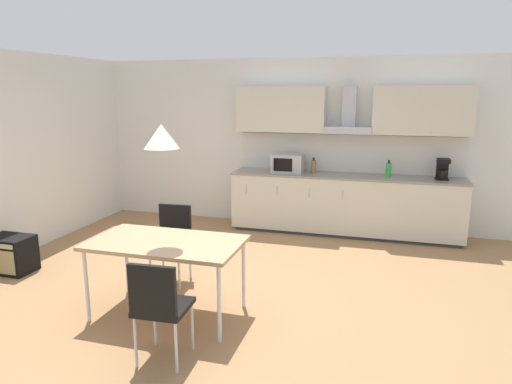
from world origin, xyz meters
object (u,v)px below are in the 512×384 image
(bottle_green, at_px, (388,170))
(pendant_lamp, at_px, (161,136))
(microwave, at_px, (288,163))
(chair_far_left, at_px, (172,235))
(dining_table, at_px, (166,246))
(guitar_amp, at_px, (11,254))
(bottle_brown, at_px, (314,166))
(chair_near_right, at_px, (159,302))
(coffee_maker, at_px, (442,169))

(bottle_green, xyz_separation_m, pendant_lamp, (-2.01, -3.16, 0.72))
(microwave, height_order, chair_far_left, microwave)
(dining_table, bearing_deg, guitar_amp, 168.80)
(bottle_brown, relative_size, guitar_amp, 0.46)
(microwave, relative_size, guitar_amp, 0.92)
(chair_far_left, relative_size, chair_near_right, 1.00)
(dining_table, relative_size, pendant_lamp, 4.50)
(bottle_green, distance_m, chair_near_right, 4.31)
(bottle_green, distance_m, guitar_amp, 5.16)
(dining_table, relative_size, guitar_amp, 2.77)
(coffee_maker, xyz_separation_m, pendant_lamp, (-2.74, -3.16, 0.67))
(bottle_brown, distance_m, guitar_amp, 4.28)
(microwave, bearing_deg, dining_table, -99.09)
(microwave, relative_size, bottle_brown, 2.00)
(coffee_maker, distance_m, guitar_amp, 5.80)
(coffee_maker, bearing_deg, pendant_lamp, -130.97)
(microwave, xyz_separation_m, bottle_green, (1.50, 0.03, -0.03))
(dining_table, relative_size, chair_far_left, 1.65)
(dining_table, distance_m, guitar_amp, 2.41)
(bottle_green, bearing_deg, pendant_lamp, -122.42)
(dining_table, bearing_deg, chair_far_left, 112.70)
(bottle_brown, distance_m, dining_table, 3.30)
(bottle_green, distance_m, dining_table, 3.75)
(guitar_amp, bearing_deg, bottle_green, 31.97)
(dining_table, relative_size, chair_near_right, 1.65)
(bottle_green, relative_size, dining_table, 0.17)
(chair_near_right, distance_m, guitar_amp, 2.94)
(chair_far_left, bearing_deg, guitar_amp, -170.68)
(coffee_maker, xyz_separation_m, bottle_green, (-0.74, 0.00, -0.04))
(bottle_green, relative_size, chair_near_right, 0.28)
(bottle_brown, xyz_separation_m, chair_near_right, (-0.57, -3.95, -0.48))
(chair_far_left, xyz_separation_m, chair_near_right, (0.66, -1.57, 0.00))
(microwave, xyz_separation_m, chair_far_left, (-0.83, -2.35, -0.52))
(microwave, xyz_separation_m, chair_near_right, (-0.17, -3.92, -0.52))
(bottle_green, bearing_deg, guitar_amp, -148.03)
(microwave, distance_m, chair_far_left, 2.54)
(chair_far_left, xyz_separation_m, guitar_amp, (-1.99, -0.33, -0.31))
(microwave, distance_m, bottle_green, 1.50)
(coffee_maker, xyz_separation_m, dining_table, (-2.74, -3.16, -0.36))
(bottle_green, distance_m, chair_far_left, 3.36)
(chair_far_left, height_order, chair_near_right, same)
(bottle_green, relative_size, chair_far_left, 0.28)
(microwave, distance_m, guitar_amp, 3.97)
(microwave, relative_size, bottle_green, 1.95)
(bottle_brown, xyz_separation_m, pendant_lamp, (-0.90, -3.16, 0.72))
(dining_table, distance_m, chair_far_left, 0.87)
(coffee_maker, height_order, bottle_brown, coffee_maker)
(chair_far_left, bearing_deg, microwave, 70.51)
(bottle_brown, height_order, chair_far_left, bottle_brown)
(guitar_amp, bearing_deg, microwave, 43.46)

